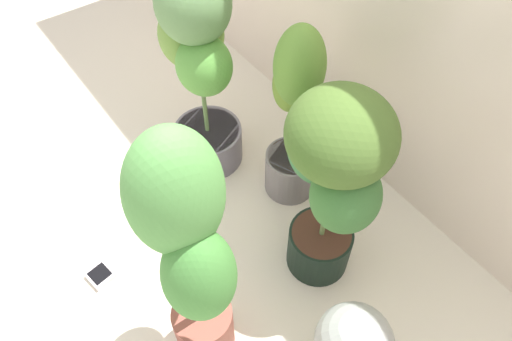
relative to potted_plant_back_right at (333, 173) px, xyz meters
name	(u,v)px	position (x,y,z in m)	size (l,w,h in m)	color
ground_plane	(173,251)	(-0.33, -0.40, -0.50)	(8.00, 8.00, 0.00)	silver
potted_plant_back_right	(333,173)	(0.00, 0.00, 0.00)	(0.43, 0.34, 0.79)	black
potted_plant_front_right	(188,250)	(0.01, -0.47, 0.09)	(0.37, 0.25, 0.99)	#924C3F
potted_plant_back_center	(294,115)	(-0.32, 0.13, -0.11)	(0.27, 0.24, 0.76)	slate
potted_plant_back_left	(199,63)	(-0.64, -0.04, -0.02)	(0.40, 0.33, 0.86)	slate
hygrometer_box	(100,275)	(-0.40, -0.65, -0.49)	(0.09, 0.09, 0.03)	white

